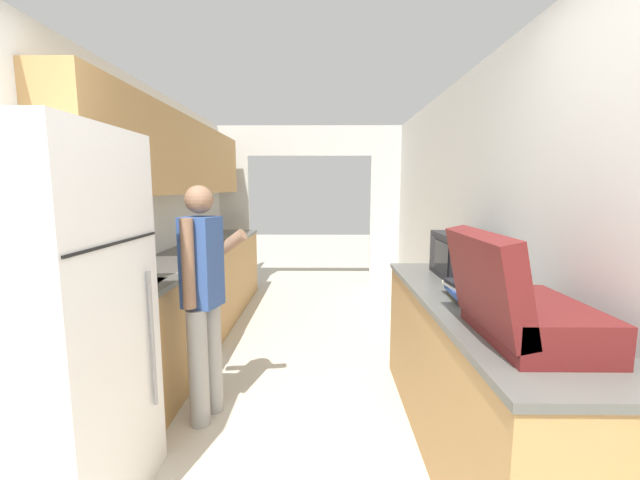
# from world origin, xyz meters

# --- Properties ---
(wall_left) EXTENTS (0.38, 7.52, 2.50)m
(wall_left) POSITION_xyz_m (-1.35, 2.43, 1.53)
(wall_left) COLOR silver
(wall_left) RESTS_ON ground_plane
(wall_right) EXTENTS (0.06, 7.52, 2.50)m
(wall_right) POSITION_xyz_m (1.43, 1.96, 1.25)
(wall_right) COLOR silver
(wall_right) RESTS_ON ground_plane
(wall_far_with_doorway) EXTENTS (3.20, 0.06, 2.50)m
(wall_far_with_doorway) POSITION_xyz_m (0.00, 5.15, 1.46)
(wall_far_with_doorway) COLOR silver
(wall_far_with_doorway) RESTS_ON ground_plane
(counter_left) EXTENTS (0.62, 3.77, 0.93)m
(counter_left) POSITION_xyz_m (-1.10, 3.21, 0.47)
(counter_left) COLOR #B2844C
(counter_left) RESTS_ON ground_plane
(counter_right) EXTENTS (0.62, 2.17, 0.93)m
(counter_right) POSITION_xyz_m (1.10, 1.19, 0.47)
(counter_right) COLOR #B2844C
(counter_right) RESTS_ON ground_plane
(refrigerator) EXTENTS (0.73, 0.78, 1.83)m
(refrigerator) POSITION_xyz_m (-1.05, 0.74, 0.92)
(refrigerator) COLOR white
(refrigerator) RESTS_ON ground_plane
(range_oven) EXTENTS (0.66, 0.74, 1.07)m
(range_oven) POSITION_xyz_m (-1.09, 2.24, 0.47)
(range_oven) COLOR white
(range_oven) RESTS_ON ground_plane
(person) EXTENTS (0.51, 0.44, 1.58)m
(person) POSITION_xyz_m (-0.57, 1.52, 0.84)
(person) COLOR #9E9E9E
(person) RESTS_ON ground_plane
(suitcase) EXTENTS (0.49, 0.62, 0.46)m
(suitcase) POSITION_xyz_m (1.03, 0.60, 1.07)
(suitcase) COLOR #5B1919
(suitcase) RESTS_ON counter_right
(microwave) EXTENTS (0.34, 0.52, 0.31)m
(microwave) POSITION_xyz_m (1.21, 1.76, 1.09)
(microwave) COLOR black
(microwave) RESTS_ON counter_right
(book_stack) EXTENTS (0.26, 0.33, 0.10)m
(book_stack) POSITION_xyz_m (1.06, 1.20, 0.98)
(book_stack) COLOR gold
(book_stack) RESTS_ON counter_right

